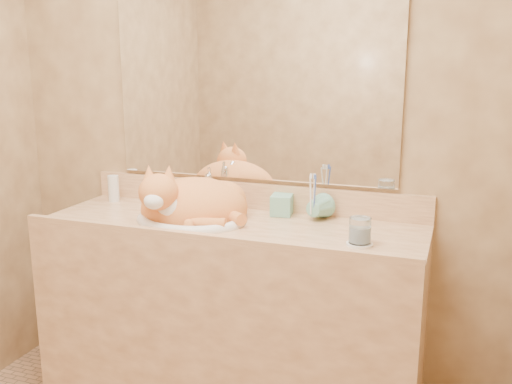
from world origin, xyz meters
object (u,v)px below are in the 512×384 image
(vanity_counter, at_px, (231,318))
(toothbrush_cup, at_px, (312,211))
(cat, at_px, (190,201))
(water_glass, at_px, (360,230))
(sink_basin, at_px, (191,204))
(soap_dispenser, at_px, (280,195))

(vanity_counter, relative_size, toothbrush_cup, 14.78)
(vanity_counter, relative_size, cat, 3.47)
(toothbrush_cup, relative_size, water_glass, 1.14)
(vanity_counter, bearing_deg, water_glass, -10.78)
(water_glass, bearing_deg, toothbrush_cup, 134.91)
(toothbrush_cup, bearing_deg, sink_basin, -162.34)
(cat, xyz_separation_m, water_glass, (0.74, -0.10, -0.02))
(vanity_counter, bearing_deg, soap_dispenser, 42.32)
(soap_dispenser, bearing_deg, water_glass, -41.66)
(vanity_counter, bearing_deg, toothbrush_cup, 22.93)
(vanity_counter, relative_size, sink_basin, 3.44)
(sink_basin, xyz_separation_m, soap_dispenser, (0.34, 0.17, 0.03))
(sink_basin, relative_size, toothbrush_cup, 4.29)
(cat, distance_m, soap_dispenser, 0.38)
(toothbrush_cup, xyz_separation_m, water_glass, (0.24, -0.24, 0.01))
(sink_basin, relative_size, water_glass, 4.91)
(water_glass, bearing_deg, cat, 171.98)
(sink_basin, xyz_separation_m, toothbrush_cup, (0.49, 0.15, -0.02))
(vanity_counter, height_order, water_glass, water_glass)
(sink_basin, bearing_deg, toothbrush_cup, 30.13)
(cat, relative_size, toothbrush_cup, 4.26)
(sink_basin, bearing_deg, vanity_counter, 19.29)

